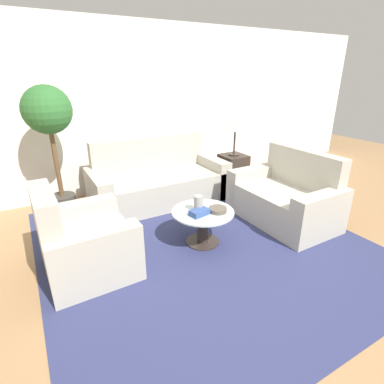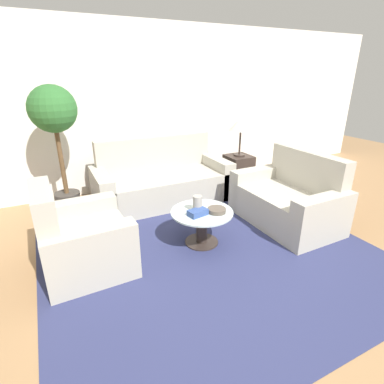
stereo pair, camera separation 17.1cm
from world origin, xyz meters
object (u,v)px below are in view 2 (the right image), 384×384
Objects in this scene: coffee_table at (202,223)px; potted_plant at (55,125)px; armchair at (79,242)px; bowl at (217,210)px; table_lamp at (241,125)px; vase at (197,204)px; loveseat at (290,201)px; book_stack at (198,212)px; sofa_main at (161,181)px.

coffee_table is 2.24m from potted_plant.
coffee_table is (1.31, -0.14, -0.03)m from armchair.
coffee_table is at bearing -97.80° from armchair.
potted_plant is 2.32m from bowl.
vase is (-1.45, -1.28, -0.58)m from table_lamp.
loveseat is 2.17× the size of table_lamp.
bowl is at bearing -48.76° from potted_plant.
loveseat is 5.88× the size of book_stack.
loveseat is 3.17m from potted_plant.
sofa_main is at bearing 93.07° from bowl.
book_stack is (-1.38, -0.04, 0.15)m from loveseat.
bowl is at bearing -100.83° from armchair.
loveseat is at bearing -31.14° from potted_plant.
sofa_main is 1.47× the size of loveseat.
armchair is at bearing 159.31° from book_stack.
book_stack is at bearing -95.47° from sofa_main.
sofa_main is 3.18× the size of table_lamp.
potted_plant reaches higher than table_lamp.
potted_plant is (0.02, 1.40, 0.95)m from armchair.
sofa_main is 1.41m from vase.
book_stack reaches higher than bowl.
armchair is 1.25m from book_stack.
book_stack is at bearing -143.25° from coffee_table.
table_lamp reaches higher than bowl.
table_lamp is at bearing 47.91° from bowl.
book_stack is at bearing -101.17° from armchair.
coffee_table is 2.09m from table_lamp.
table_lamp is (2.72, 1.17, 0.78)m from armchair.
potted_plant reaches higher than bowl.
sofa_main reaches higher than bowl.
potted_plant reaches higher than loveseat.
sofa_main reaches higher than armchair.
sofa_main is 10.92× the size of vase.
coffee_table is 1.12× the size of table_lamp.
table_lamp is at bearing 31.40° from book_stack.
vase is (-0.04, 0.03, 0.23)m from coffee_table.
potted_plant is at bearing -2.40° from armchair.
loveseat is 7.45× the size of vase.
armchair is 4.10× the size of book_stack.
potted_plant reaches higher than sofa_main.
armchair is at bearing 170.94° from bowl.
potted_plant reaches higher than coffee_table.
sofa_main is 1.42m from coffee_table.
vase is at bearing -50.40° from potted_plant.
book_stack is (-0.09, -0.06, 0.18)m from coffee_table.
coffee_table is at bearing 25.46° from book_stack.
loveseat is 1.36m from vase.
vase is 0.12m from book_stack.
potted_plant is 2.16m from book_stack.
armchair reaches higher than bowl.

